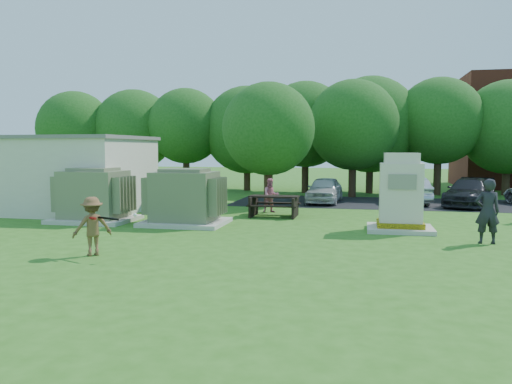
% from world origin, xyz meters
% --- Properties ---
extents(ground, '(120.00, 120.00, 0.00)m').
position_xyz_m(ground, '(0.00, 0.00, 0.00)').
color(ground, '#2D6619').
rests_on(ground, ground).
extents(service_building, '(10.00, 5.00, 3.20)m').
position_xyz_m(service_building, '(-11.00, 7.00, 1.60)').
color(service_building, beige).
rests_on(service_building, ground).
extents(service_building_roof, '(10.20, 5.20, 0.15)m').
position_xyz_m(service_building_roof, '(-11.00, 7.00, 3.27)').
color(service_building_roof, slate).
rests_on(service_building_roof, service_building).
extents(parking_strip, '(20.00, 6.00, 0.01)m').
position_xyz_m(parking_strip, '(7.00, 13.50, 0.01)').
color(parking_strip, '#232326').
rests_on(parking_strip, ground).
extents(transformer_left, '(3.00, 2.40, 2.07)m').
position_xyz_m(transformer_left, '(-6.50, 4.50, 0.97)').
color(transformer_left, beige).
rests_on(transformer_left, ground).
extents(transformer_right, '(3.00, 2.40, 2.07)m').
position_xyz_m(transformer_right, '(-2.80, 4.50, 0.97)').
color(transformer_right, beige).
rests_on(transformer_right, ground).
extents(generator_cabinet, '(2.18, 1.79, 2.66)m').
position_xyz_m(generator_cabinet, '(4.90, 4.65, 1.16)').
color(generator_cabinet, beige).
rests_on(generator_cabinet, ground).
extents(picnic_table, '(2.02, 1.52, 0.87)m').
position_xyz_m(picnic_table, '(0.05, 7.31, 0.54)').
color(picnic_table, black).
rests_on(picnic_table, ground).
extents(batter, '(1.13, 1.10, 1.55)m').
position_xyz_m(batter, '(-3.28, -1.14, 0.78)').
color(batter, brown).
rests_on(batter, ground).
extents(person_by_generator, '(0.72, 0.49, 1.93)m').
position_xyz_m(person_by_generator, '(7.24, 2.82, 0.96)').
color(person_by_generator, black).
rests_on(person_by_generator, ground).
extents(person_at_picnic, '(0.90, 0.82, 1.50)m').
position_xyz_m(person_at_picnic, '(-0.32, 8.54, 0.75)').
color(person_at_picnic, '#D77184').
rests_on(person_at_picnic, ground).
extents(car_white, '(1.84, 4.05, 1.35)m').
position_xyz_m(car_white, '(1.67, 13.05, 0.67)').
color(car_white, silver).
rests_on(car_white, ground).
extents(car_silver_a, '(2.11, 4.30, 1.35)m').
position_xyz_m(car_silver_a, '(5.88, 13.71, 0.68)').
color(car_silver_a, silver).
rests_on(car_silver_a, ground).
extents(car_dark, '(3.41, 5.02, 1.35)m').
position_xyz_m(car_dark, '(8.73, 13.03, 0.67)').
color(car_dark, black).
rests_on(car_dark, ground).
extents(batting_equipment, '(1.37, 0.37, 0.20)m').
position_xyz_m(batting_equipment, '(-2.71, -1.30, 1.04)').
color(batting_equipment, black).
rests_on(batting_equipment, ground).
extents(tree_row, '(41.30, 13.30, 7.30)m').
position_xyz_m(tree_row, '(1.75, 18.50, 4.15)').
color(tree_row, '#47301E').
rests_on(tree_row, ground).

